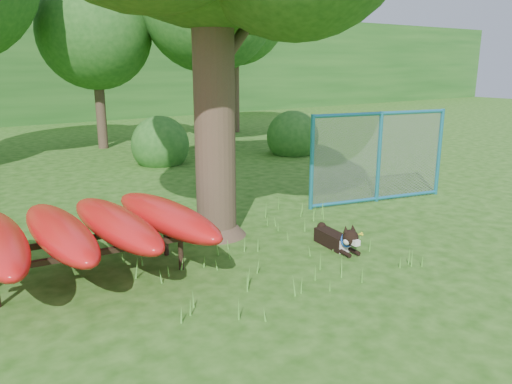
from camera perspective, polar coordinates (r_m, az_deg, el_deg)
ground at (r=7.58m, az=4.01°, el=-9.44°), size 80.00×80.00×0.00m
wooden_post at (r=9.46m, az=-5.36°, el=-0.11°), size 0.36×0.16×1.31m
kayak_rack at (r=7.58m, az=-18.62°, el=-3.94°), size 3.15×3.18×1.01m
husky_dog at (r=8.60m, az=9.40°, el=-5.32°), size 0.39×1.16×0.52m
fence_section at (r=11.56m, az=13.88°, el=3.89°), size 3.43×0.87×3.41m
wildflower_clump at (r=8.83m, az=11.83°, el=-4.86°), size 0.11×0.11×0.24m
bg_tree_c at (r=19.31m, az=-17.95°, el=16.92°), size 4.00×4.00×6.12m
bg_tree_d at (r=18.97m, az=-5.42°, el=20.55°), size 4.80×4.80×7.50m
bg_tree_e at (r=23.09m, az=-2.47°, el=19.87°), size 4.60×4.60×7.55m
shrub_right at (r=17.51m, az=4.17°, el=4.37°), size 1.80×1.80×1.80m
shrub_mid at (r=16.01m, az=-10.78°, el=3.20°), size 1.80×1.80×1.80m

